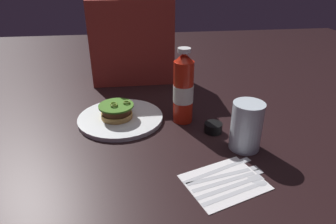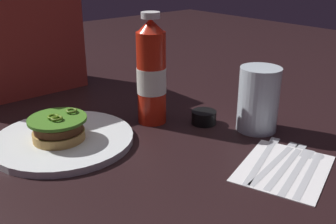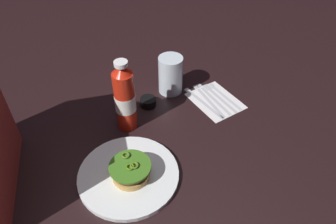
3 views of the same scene
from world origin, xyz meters
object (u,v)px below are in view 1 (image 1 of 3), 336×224
at_px(butter_knife, 233,178).
at_px(steak_knife, 228,173).
at_px(burger_sandwich, 117,111).
at_px(napkin, 224,182).
at_px(diner_person, 132,32).
at_px(condiment_cup, 213,128).
at_px(spoon_utensil, 246,188).
at_px(fork_utensil, 236,184).
at_px(dinner_plate, 121,118).
at_px(table_knife, 223,168).
at_px(ketchup_bottle, 183,89).
at_px(water_glass, 246,126).

xyz_separation_m(butter_knife, steak_knife, (-0.01, 0.02, 0.00)).
distance_m(burger_sandwich, napkin, 0.43).
bearing_deg(diner_person, condiment_cup, -65.73).
bearing_deg(napkin, diner_person, 104.56).
relative_size(condiment_cup, butter_knife, 0.29).
height_order(napkin, spoon_utensil, spoon_utensil).
distance_m(burger_sandwich, fork_utensil, 0.46).
bearing_deg(butter_knife, condiment_cup, 87.08).
height_order(dinner_plate, condiment_cup, condiment_cup).
distance_m(spoon_utensil, steak_knife, 0.06).
bearing_deg(spoon_utensil, table_knife, 110.32).
distance_m(napkin, table_knife, 0.05).
distance_m(dinner_plate, fork_utensil, 0.46).
height_order(ketchup_bottle, butter_knife, ketchup_bottle).
bearing_deg(water_glass, condiment_cup, 123.34).
bearing_deg(dinner_plate, condiment_cup, -21.82).
xyz_separation_m(napkin, fork_utensil, (0.02, -0.01, 0.00)).
height_order(water_glass, table_knife, water_glass).
bearing_deg(ketchup_bottle, diner_person, 109.26).
distance_m(dinner_plate, steak_knife, 0.42).
height_order(ketchup_bottle, table_knife, ketchup_bottle).
relative_size(ketchup_bottle, spoon_utensil, 1.39).
relative_size(condiment_cup, diner_person, 0.11).
height_order(napkin, diner_person, diner_person).
xyz_separation_m(water_glass, diner_person, (-0.29, 0.61, 0.14)).
bearing_deg(dinner_plate, diner_person, 81.94).
bearing_deg(table_knife, butter_knife, -72.16).
relative_size(butter_knife, diner_person, 0.39).
relative_size(burger_sandwich, spoon_utensil, 0.65).
distance_m(steak_knife, diner_person, 0.78).
xyz_separation_m(burger_sandwich, ketchup_bottle, (0.22, -0.02, 0.08)).
bearing_deg(water_glass, burger_sandwich, 150.38).
distance_m(spoon_utensil, table_knife, 0.09).
relative_size(napkin, butter_knife, 0.94).
xyz_separation_m(table_knife, diner_person, (-0.20, 0.70, 0.20)).
xyz_separation_m(condiment_cup, steak_knife, (-0.02, -0.21, -0.01)).
height_order(fork_utensil, steak_knife, same).
bearing_deg(spoon_utensil, diner_person, 106.79).
xyz_separation_m(dinner_plate, condiment_cup, (0.29, -0.11, 0.01)).
xyz_separation_m(burger_sandwich, condiment_cup, (0.30, -0.11, -0.02)).
distance_m(water_glass, diner_person, 0.69).
xyz_separation_m(ketchup_bottle, napkin, (0.05, -0.32, -0.11)).
bearing_deg(fork_utensil, condiment_cup, 87.37).
relative_size(napkin, fork_utensil, 1.00).
bearing_deg(napkin, condiment_cup, 81.26).
bearing_deg(diner_person, table_knife, -73.64).
bearing_deg(table_knife, spoon_utensil, -69.68).
height_order(dinner_plate, fork_utensil, dinner_plate).
bearing_deg(butter_knife, diner_person, 106.45).
height_order(napkin, steak_knife, steak_knife).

